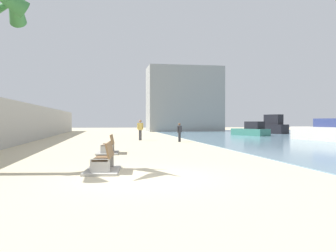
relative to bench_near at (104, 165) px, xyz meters
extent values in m
plane|color=beige|center=(1.08, 16.59, -0.23)|extent=(120.00, 120.00, 0.00)
cube|color=#ADAAA3|center=(-6.42, 16.59, 1.30)|extent=(0.80, 64.00, 3.07)
cone|color=#387A3D|center=(-3.52, 1.06, 5.31)|extent=(2.42, 1.17, 1.41)
cube|color=#ADAAA3|center=(-0.09, -0.69, 0.01)|extent=(0.62, 0.26, 0.50)
cube|color=#ADAAA3|center=(0.04, 0.70, 0.01)|extent=(0.62, 0.26, 0.50)
cube|color=olive|center=(-0.03, 0.00, 0.22)|extent=(0.65, 1.64, 0.06)
cube|color=olive|center=(0.20, -0.02, 0.50)|extent=(0.31, 1.61, 0.50)
cube|color=#ADAAA3|center=(-0.03, 0.00, -0.19)|extent=(1.30, 2.20, 0.08)
cube|color=#ADAAA3|center=(0.06, 5.90, 0.01)|extent=(0.61, 0.24, 0.50)
cube|color=#ADAAA3|center=(0.15, 7.30, 0.01)|extent=(0.61, 0.24, 0.50)
cube|color=olive|center=(0.10, 6.60, 0.22)|extent=(0.60, 1.63, 0.06)
cube|color=olive|center=(0.33, 6.59, 0.50)|extent=(0.26, 1.61, 0.50)
cube|color=#ADAAA3|center=(0.10, 6.60, -0.19)|extent=(1.23, 2.17, 0.08)
cylinder|color=#333338|center=(2.76, 18.63, 0.21)|extent=(0.12, 0.12, 0.89)
cylinder|color=#333338|center=(2.89, 18.59, 0.21)|extent=(0.12, 0.12, 0.89)
cube|color=gold|center=(2.83, 18.61, 0.97)|extent=(0.36, 0.26, 0.63)
sphere|color=#936B4C|center=(2.83, 18.61, 1.43)|extent=(0.24, 0.24, 0.24)
cylinder|color=gold|center=(2.62, 18.67, 1.00)|extent=(0.09, 0.09, 0.57)
cylinder|color=gold|center=(3.04, 18.55, 1.00)|extent=(0.09, 0.09, 0.57)
cylinder|color=#333338|center=(5.69, 15.78, 0.14)|extent=(0.12, 0.12, 0.75)
cylinder|color=#333338|center=(5.79, 15.85, 0.14)|extent=(0.12, 0.12, 0.75)
cube|color=#333338|center=(5.74, 15.82, 0.78)|extent=(0.37, 0.33, 0.53)
sphere|color=brown|center=(5.74, 15.82, 1.18)|extent=(0.20, 0.20, 0.20)
cylinder|color=#333338|center=(5.56, 15.69, 0.81)|extent=(0.09, 0.09, 0.48)
cylinder|color=#333338|center=(5.92, 15.94, 0.81)|extent=(0.09, 0.09, 0.48)
cube|color=black|center=(21.00, 31.86, 0.40)|extent=(3.71, 5.39, 1.19)
cube|color=black|center=(21.33, 31.15, 1.65)|extent=(2.01, 2.55, 1.29)
cube|color=#337060|center=(15.86, 25.80, 0.19)|extent=(3.04, 5.13, 0.76)
cube|color=black|center=(16.10, 25.10, 0.98)|extent=(1.71, 2.39, 0.82)
cube|color=beige|center=(18.00, 15.36, 0.38)|extent=(2.61, 6.40, 1.14)
cube|color=navy|center=(18.14, 14.44, 1.30)|extent=(1.59, 2.88, 0.71)
cube|color=gray|center=(12.29, 44.59, 4.98)|extent=(12.00, 6.00, 10.43)
camera|label=1|loc=(0.20, -11.82, 1.45)|focal=37.58mm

